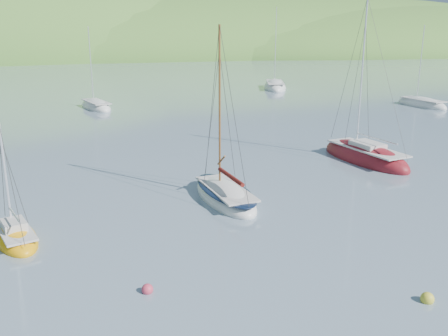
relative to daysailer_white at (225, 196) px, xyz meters
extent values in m
plane|color=slate|center=(0.10, -8.93, -0.23)|extent=(700.00, 700.00, 0.00)
ellipsoid|color=#49762D|center=(0.10, 161.07, -0.23)|extent=(440.00, 110.00, 44.00)
ellipsoid|color=#49762D|center=(90.10, 151.07, -0.23)|extent=(240.00, 100.00, 34.00)
ellipsoid|color=white|center=(0.00, 0.01, -0.11)|extent=(3.46, 7.08, 1.66)
cube|color=beige|center=(0.02, -0.13, 0.48)|extent=(2.62, 5.51, 0.10)
cylinder|color=brown|center=(-0.12, 0.81, 4.96)|extent=(0.12, 0.12, 9.04)
ellipsoid|color=#0D1932|center=(0.00, 0.01, 0.38)|extent=(3.41, 7.00, 0.28)
cylinder|color=#5D1611|center=(0.12, -0.80, 1.39)|extent=(0.72, 3.26, 0.24)
ellipsoid|color=maroon|center=(12.07, 5.86, -0.06)|extent=(4.67, 8.90, 2.34)
cube|color=beige|center=(12.11, 5.69, 0.75)|extent=(3.55, 6.92, 0.10)
cylinder|color=white|center=(11.85, 6.85, 6.01)|extent=(0.12, 0.12, 10.59)
cube|color=beige|center=(12.11, 5.69, 0.99)|extent=(2.06, 2.66, 0.42)
cylinder|color=white|center=(12.29, 4.87, 1.66)|extent=(0.97, 3.99, 0.09)
ellipsoid|color=#F3A209|center=(-10.87, -3.08, -0.14)|extent=(3.23, 4.88, 1.24)
cube|color=beige|center=(-10.84, -3.17, 0.31)|extent=(2.46, 3.78, 0.10)
cylinder|color=white|center=(-11.06, -2.57, 2.77)|extent=(0.12, 0.12, 4.99)
cube|color=beige|center=(-10.84, -3.17, 0.55)|extent=(1.35, 1.53, 0.42)
cylinder|color=white|center=(-10.69, -3.60, 1.22)|extent=(0.82, 2.08, 0.09)
ellipsoid|color=white|center=(-7.37, 35.01, -0.09)|extent=(4.70, 7.66, 1.97)
cube|color=beige|center=(-7.33, 34.88, 0.61)|extent=(3.59, 5.95, 0.10)
cylinder|color=white|center=(-7.65, 35.84, 4.90)|extent=(0.12, 0.12, 8.67)
ellipsoid|color=white|center=(19.67, 47.82, -0.05)|extent=(5.61, 9.85, 2.53)
cube|color=beige|center=(19.62, 47.64, 0.83)|extent=(4.27, 7.65, 0.10)
cylinder|color=white|center=(19.96, 48.90, 6.38)|extent=(0.12, 0.12, 11.18)
ellipsoid|color=white|center=(31.55, 27.30, -0.09)|extent=(4.05, 7.70, 2.00)
cube|color=beige|center=(31.58, 27.15, 0.62)|extent=(3.07, 5.99, 0.10)
cylinder|color=white|center=(31.36, 28.16, 4.97)|extent=(0.12, 0.12, 8.79)
sphere|color=gold|center=(4.56, -12.37, -0.11)|extent=(0.49, 0.49, 0.49)
sphere|color=#C43750|center=(-5.29, -9.31, -0.11)|extent=(0.44, 0.44, 0.44)
camera|label=1|loc=(-6.42, -26.28, 9.51)|focal=40.00mm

